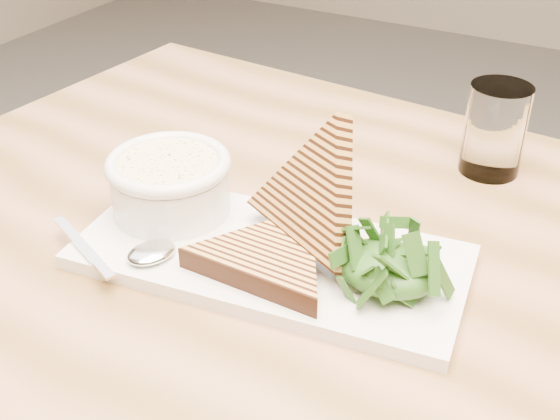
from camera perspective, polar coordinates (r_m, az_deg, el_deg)
The scene contains 13 objects.
table_top at distance 0.67m, azimuth 7.85°, elevation -7.77°, with size 1.20×0.80×0.04m, color #A4704D.
table_leg_bl at distance 1.37m, azimuth -9.48°, elevation -4.47°, with size 0.06×0.06×0.74m, color #A4704D.
platter at distance 0.68m, azimuth -0.81°, elevation -3.83°, with size 0.37×0.17×0.01m, color white.
soup_bowl at distance 0.73m, azimuth -8.87°, elevation 1.64°, with size 0.12×0.12×0.05m, color white.
soup at distance 0.72m, azimuth -9.07°, elevation 3.63°, with size 0.10×0.10×0.01m, color #F6E89E.
bowl_rim at distance 0.71m, azimuth -9.08°, elevation 3.77°, with size 0.13×0.13×0.01m, color white.
sandwich_flat at distance 0.65m, azimuth -0.89°, elevation -3.92°, with size 0.17×0.17×0.02m, color #CB9043, non-canonical shape.
sandwich_lean at distance 0.65m, azimuth 2.57°, elevation 1.06°, with size 0.17×0.17×0.09m, color #CB9043, non-canonical shape.
salad_base at distance 0.63m, azimuth 8.67°, elevation -4.69°, with size 0.09×0.07×0.04m, color #1C3D14.
arugula_pile at distance 0.62m, azimuth 8.74°, elevation -4.03°, with size 0.11×0.10×0.05m, color #2C5C17, non-canonical shape.
spoon_bowl at distance 0.67m, azimuth -10.40°, elevation -3.41°, with size 0.04×0.05×0.01m, color silver.
spoon_handle at distance 0.70m, azimuth -15.71°, elevation -2.86°, with size 0.12×0.01×0.00m, color silver.
glass_near at distance 0.85m, azimuth 17.07°, elevation 6.26°, with size 0.07×0.07×0.11m, color white.
Camera 1 is at (0.32, -0.53, 1.19)m, focal length 45.00 mm.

